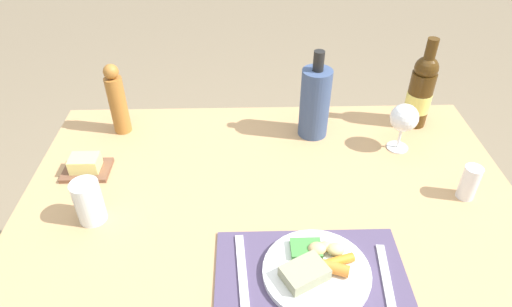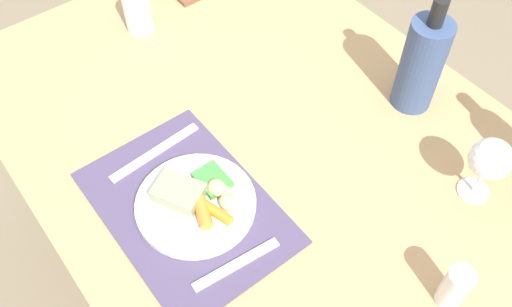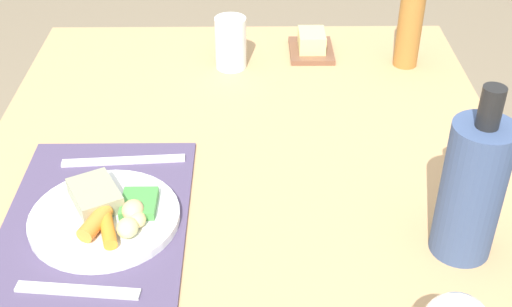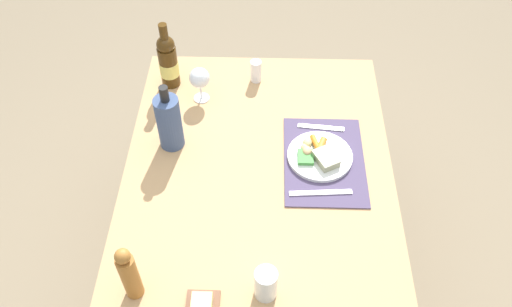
{
  "view_description": "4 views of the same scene",
  "coord_description": "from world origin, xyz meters",
  "px_view_note": "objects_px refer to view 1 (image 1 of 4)",
  "views": [
    {
      "loc": [
        -0.06,
        -0.84,
        1.56
      ],
      "look_at": [
        -0.04,
        0.07,
        0.86
      ],
      "focal_mm": 31.27,
      "sensor_mm": 36.0,
      "label": 1
    },
    {
      "loc": [
        0.62,
        -0.48,
        1.68
      ],
      "look_at": [
        0.09,
        -0.07,
        0.8
      ],
      "focal_mm": 38.69,
      "sensor_mm": 36.0,
      "label": 2
    },
    {
      "loc": [
        0.91,
        0.01,
        1.46
      ],
      "look_at": [
        -0.07,
        0.02,
        0.77
      ],
      "focal_mm": 47.59,
      "sensor_mm": 36.0,
      "label": 3
    },
    {
      "loc": [
        -1.17,
        -0.02,
        2.21
      ],
      "look_at": [
        0.03,
        0.01,
        0.82
      ],
      "focal_mm": 36.77,
      "sensor_mm": 36.0,
      "label": 4
    }
  ],
  "objects_px": {
    "dining_table": "(270,233)",
    "wine_glass": "(404,119)",
    "knife": "(386,277)",
    "pepper_mill": "(117,100)",
    "dinner_plate": "(316,269)",
    "butter_dish": "(86,166)",
    "wine_bottle": "(421,91)",
    "water_tumbler": "(89,204)",
    "salt_shaker": "(469,183)",
    "fork": "(242,273)",
    "cooler_bottle": "(315,102)"
  },
  "relations": [
    {
      "from": "knife",
      "to": "pepper_mill",
      "type": "distance_m",
      "value": 0.92
    },
    {
      "from": "dining_table",
      "to": "wine_glass",
      "type": "bearing_deg",
      "value": 31.23
    },
    {
      "from": "dinner_plate",
      "to": "wine_bottle",
      "type": "bearing_deg",
      "value": 56.12
    },
    {
      "from": "fork",
      "to": "pepper_mill",
      "type": "relative_size",
      "value": 0.94
    },
    {
      "from": "dinner_plate",
      "to": "pepper_mill",
      "type": "relative_size",
      "value": 1.03
    },
    {
      "from": "pepper_mill",
      "to": "water_tumbler",
      "type": "relative_size",
      "value": 1.99
    },
    {
      "from": "water_tumbler",
      "to": "butter_dish",
      "type": "relative_size",
      "value": 0.9
    },
    {
      "from": "cooler_bottle",
      "to": "water_tumbler",
      "type": "distance_m",
      "value": 0.7
    },
    {
      "from": "dinner_plate",
      "to": "wine_glass",
      "type": "bearing_deg",
      "value": 55.97
    },
    {
      "from": "dinner_plate",
      "to": "wine_bottle",
      "type": "xyz_separation_m",
      "value": [
        0.4,
        0.6,
        0.1
      ]
    },
    {
      "from": "knife",
      "to": "wine_glass",
      "type": "bearing_deg",
      "value": 77.21
    },
    {
      "from": "wine_bottle",
      "to": "water_tumbler",
      "type": "xyz_separation_m",
      "value": [
        -0.94,
        -0.41,
        -0.07
      ]
    },
    {
      "from": "cooler_bottle",
      "to": "butter_dish",
      "type": "bearing_deg",
      "value": -165.25
    },
    {
      "from": "pepper_mill",
      "to": "water_tumbler",
      "type": "distance_m",
      "value": 0.4
    },
    {
      "from": "pepper_mill",
      "to": "water_tumbler",
      "type": "height_order",
      "value": "pepper_mill"
    },
    {
      "from": "pepper_mill",
      "to": "knife",
      "type": "bearing_deg",
      "value": -40.53
    },
    {
      "from": "butter_dish",
      "to": "knife",
      "type": "bearing_deg",
      "value": -27.17
    },
    {
      "from": "dinner_plate",
      "to": "wine_glass",
      "type": "relative_size",
      "value": 1.58
    },
    {
      "from": "dining_table",
      "to": "dinner_plate",
      "type": "relative_size",
      "value": 5.58
    },
    {
      "from": "knife",
      "to": "salt_shaker",
      "type": "distance_m",
      "value": 0.38
    },
    {
      "from": "wine_glass",
      "to": "butter_dish",
      "type": "height_order",
      "value": "wine_glass"
    },
    {
      "from": "wine_bottle",
      "to": "dining_table",
      "type": "bearing_deg",
      "value": -142.29
    },
    {
      "from": "wine_bottle",
      "to": "salt_shaker",
      "type": "bearing_deg",
      "value": -85.1
    },
    {
      "from": "dining_table",
      "to": "pepper_mill",
      "type": "relative_size",
      "value": 5.73
    },
    {
      "from": "pepper_mill",
      "to": "cooler_bottle",
      "type": "xyz_separation_m",
      "value": [
        0.61,
        -0.03,
        0.0
      ]
    },
    {
      "from": "fork",
      "to": "water_tumbler",
      "type": "bearing_deg",
      "value": 149.77
    },
    {
      "from": "dinner_plate",
      "to": "knife",
      "type": "bearing_deg",
      "value": -6.08
    },
    {
      "from": "dining_table",
      "to": "salt_shaker",
      "type": "height_order",
      "value": "salt_shaker"
    },
    {
      "from": "dining_table",
      "to": "wine_glass",
      "type": "relative_size",
      "value": 8.82
    },
    {
      "from": "dinner_plate",
      "to": "butter_dish",
      "type": "distance_m",
      "value": 0.71
    },
    {
      "from": "dining_table",
      "to": "dinner_plate",
      "type": "xyz_separation_m",
      "value": [
        0.09,
        -0.22,
        0.12
      ]
    },
    {
      "from": "dinner_plate",
      "to": "water_tumbler",
      "type": "distance_m",
      "value": 0.57
    },
    {
      "from": "knife",
      "to": "cooler_bottle",
      "type": "xyz_separation_m",
      "value": [
        -0.09,
        0.56,
        0.11
      ]
    },
    {
      "from": "wine_glass",
      "to": "dinner_plate",
      "type": "bearing_deg",
      "value": -124.03
    },
    {
      "from": "salt_shaker",
      "to": "wine_glass",
      "type": "height_order",
      "value": "wine_glass"
    },
    {
      "from": "knife",
      "to": "pepper_mill",
      "type": "height_order",
      "value": "pepper_mill"
    },
    {
      "from": "water_tumbler",
      "to": "dinner_plate",
      "type": "bearing_deg",
      "value": -19.14
    },
    {
      "from": "fork",
      "to": "pepper_mill",
      "type": "bearing_deg",
      "value": 119.48
    },
    {
      "from": "dining_table",
      "to": "pepper_mill",
      "type": "bearing_deg",
      "value": 141.89
    },
    {
      "from": "pepper_mill",
      "to": "butter_dish",
      "type": "height_order",
      "value": "pepper_mill"
    },
    {
      "from": "salt_shaker",
      "to": "butter_dish",
      "type": "xyz_separation_m",
      "value": [
        -1.04,
        0.13,
        -0.03
      ]
    },
    {
      "from": "dinner_plate",
      "to": "knife",
      "type": "xyz_separation_m",
      "value": [
        0.15,
        -0.02,
        -0.01
      ]
    },
    {
      "from": "knife",
      "to": "butter_dish",
      "type": "relative_size",
      "value": 1.37
    },
    {
      "from": "wine_bottle",
      "to": "pepper_mill",
      "type": "relative_size",
      "value": 1.26
    },
    {
      "from": "dining_table",
      "to": "water_tumbler",
      "type": "height_order",
      "value": "water_tumbler"
    },
    {
      "from": "salt_shaker",
      "to": "butter_dish",
      "type": "bearing_deg",
      "value": 172.9
    },
    {
      "from": "cooler_bottle",
      "to": "pepper_mill",
      "type": "bearing_deg",
      "value": 176.94
    },
    {
      "from": "knife",
      "to": "pepper_mill",
      "type": "bearing_deg",
      "value": 145.17
    },
    {
      "from": "wine_bottle",
      "to": "butter_dish",
      "type": "bearing_deg",
      "value": -167.36
    },
    {
      "from": "dining_table",
      "to": "knife",
      "type": "distance_m",
      "value": 0.35
    }
  ]
}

